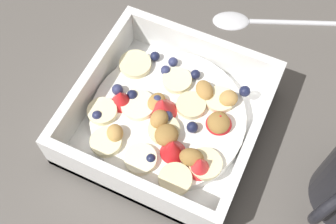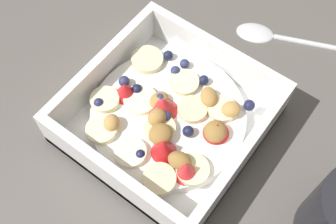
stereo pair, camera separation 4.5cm
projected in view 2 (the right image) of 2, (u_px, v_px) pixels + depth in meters
The scene contains 3 objects.
ground_plane at pixel (166, 106), 0.49m from camera, with size 2.40×2.40×0.00m, color #56514C.
fruit_bowl at pixel (168, 118), 0.46m from camera, with size 0.19×0.19×0.06m.
spoon at pixel (276, 35), 0.54m from camera, with size 0.09×0.17×0.01m.
Camera 2 is at (0.20, 0.15, 0.43)m, focal length 45.47 mm.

